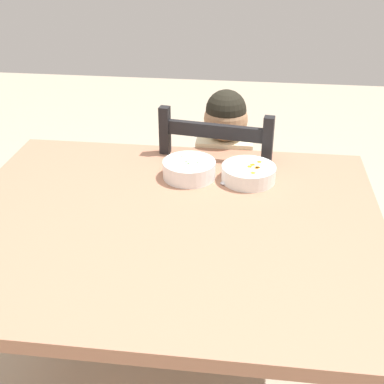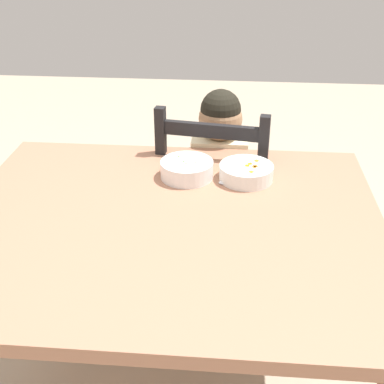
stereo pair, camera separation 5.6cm
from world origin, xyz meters
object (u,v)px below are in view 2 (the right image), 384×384
(dining_table, at_px, (168,247))
(spoon, at_px, (231,182))
(child_figure, at_px, (219,172))
(bowl_of_carrots, at_px, (246,172))
(dining_chair, at_px, (216,210))
(bowl_of_peas, at_px, (187,169))

(dining_table, xyz_separation_m, spoon, (0.18, 0.25, 0.10))
(child_figure, distance_m, spoon, 0.35)
(bowl_of_carrots, height_order, spoon, bowl_of_carrots)
(child_figure, relative_size, bowl_of_carrots, 5.40)
(dining_chair, bearing_deg, bowl_of_carrots, -70.20)
(spoon, bearing_deg, bowl_of_carrots, 29.48)
(dining_chair, xyz_separation_m, child_figure, (0.01, -0.01, 0.18))
(dining_table, height_order, bowl_of_carrots, bowl_of_carrots)
(bowl_of_peas, bearing_deg, bowl_of_carrots, -0.01)
(child_figure, relative_size, bowl_of_peas, 5.47)
(bowl_of_carrots, bearing_deg, bowl_of_peas, 179.99)
(dining_table, xyz_separation_m, child_figure, (0.13, 0.57, -0.02))
(bowl_of_peas, relative_size, spoon, 1.33)
(dining_table, height_order, dining_chair, dining_chair)
(bowl_of_carrots, bearing_deg, spoon, -150.52)
(child_figure, height_order, spoon, child_figure)
(dining_chair, distance_m, bowl_of_peas, 0.46)
(dining_table, relative_size, child_figure, 1.30)
(spoon, bearing_deg, dining_chair, 99.80)
(spoon, bearing_deg, dining_table, -125.97)
(child_figure, height_order, bowl_of_carrots, child_figure)
(dining_chair, relative_size, child_figure, 0.97)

